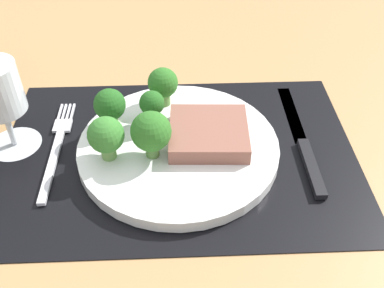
% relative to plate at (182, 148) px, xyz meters
% --- Properties ---
extents(ground_plane, '(1.40, 1.10, 0.03)m').
position_rel_plate_xyz_m(ground_plane, '(0.00, 0.00, -0.03)').
color(ground_plane, tan).
extents(placemat, '(0.46, 0.32, 0.00)m').
position_rel_plate_xyz_m(placemat, '(0.00, 0.00, -0.01)').
color(placemat, black).
rests_on(placemat, ground_plane).
extents(plate, '(0.26, 0.26, 0.02)m').
position_rel_plate_xyz_m(plate, '(0.00, 0.00, 0.00)').
color(plate, white).
rests_on(plate, placemat).
extents(steak, '(0.10, 0.10, 0.02)m').
position_rel_plate_xyz_m(steak, '(0.04, 0.01, 0.02)').
color(steak, '#8C5647').
rests_on(steak, plate).
extents(broccoli_near_fork, '(0.04, 0.04, 0.06)m').
position_rel_plate_xyz_m(broccoli_near_fork, '(-0.09, -0.02, 0.04)').
color(broccoli_near_fork, '#6B994C').
rests_on(broccoli_near_fork, plate).
extents(broccoli_near_steak, '(0.04, 0.04, 0.06)m').
position_rel_plate_xyz_m(broccoli_near_steak, '(-0.02, 0.09, 0.04)').
color(broccoli_near_steak, '#5B8942').
rests_on(broccoli_near_steak, plate).
extents(broccoli_back_left, '(0.05, 0.05, 0.06)m').
position_rel_plate_xyz_m(broccoli_back_left, '(-0.03, -0.02, 0.05)').
color(broccoli_back_left, '#5B8942').
rests_on(broccoli_back_left, plate).
extents(broccoli_front_edge, '(0.04, 0.04, 0.06)m').
position_rel_plate_xyz_m(broccoli_front_edge, '(-0.09, 0.04, 0.04)').
color(broccoli_front_edge, '#5B8942').
rests_on(broccoli_front_edge, plate).
extents(broccoli_center, '(0.03, 0.03, 0.05)m').
position_rel_plate_xyz_m(broccoli_center, '(-0.03, 0.04, 0.04)').
color(broccoli_center, '#5B8942').
rests_on(broccoli_center, plate).
extents(fork, '(0.02, 0.19, 0.01)m').
position_rel_plate_xyz_m(fork, '(-0.16, 0.01, -0.01)').
color(fork, silver).
rests_on(fork, placemat).
extents(knife, '(0.02, 0.23, 0.01)m').
position_rel_plate_xyz_m(knife, '(0.17, 0.01, -0.00)').
color(knife, black).
rests_on(knife, placemat).
extents(wine_glass, '(0.07, 0.07, 0.12)m').
position_rel_plate_xyz_m(wine_glass, '(-0.22, 0.03, 0.07)').
color(wine_glass, silver).
rests_on(wine_glass, ground_plane).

